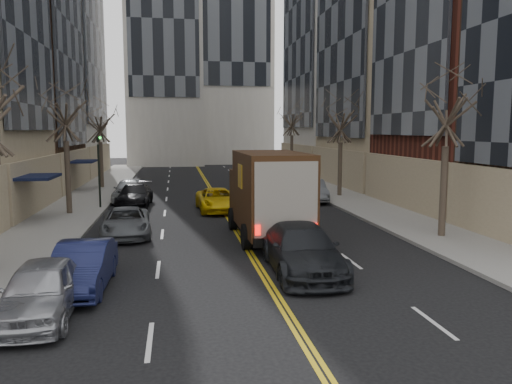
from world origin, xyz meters
The scene contains 22 objects.
ground centered at (0.00, 0.00, 0.00)m, with size 160.00×160.00×0.00m, color black.
sidewalk_left centered at (-9.00, 27.00, 0.07)m, with size 4.00×66.00×0.15m, color slate.
sidewalk_right centered at (9.00, 27.00, 0.07)m, with size 4.00×66.00×0.15m, color slate.
streetwall_right centered at (16.38, 32.20, 15.09)m, with size 12.26×49.00×34.00m.
tree_lf_mid centered at (-8.80, 20.00, 6.60)m, with size 3.20×3.20×8.91m.
tree_lf_far centered at (-8.80, 33.00, 6.02)m, with size 3.20×3.20×8.12m.
tree_rt_near centered at (8.80, 11.00, 6.45)m, with size 3.20×3.20×8.71m.
tree_rt_mid centered at (8.80, 25.00, 6.17)m, with size 3.20×3.20×8.32m.
tree_rt_far centered at (8.80, 40.00, 6.74)m, with size 3.20×3.20×9.11m.
traffic_signal centered at (-7.39, 22.00, 2.82)m, with size 0.29×0.26×4.70m.
ups_truck centered at (1.20, 12.27, 1.95)m, with size 3.00×7.11×3.87m.
observer_sedan centered at (1.35, 6.87, 0.80)m, with size 2.39×5.56×1.59m.
taxi centered at (-0.41, 20.23, 0.67)m, with size 2.24×4.85×1.35m, color #DCB409.
pedestrian centered at (2.12, 15.43, 0.89)m, with size 0.65×0.42×1.77m, color black.
parked_lf_a centered at (-6.30, 3.91, 0.74)m, with size 1.75×4.35×1.48m, color #A9AAB0.
parked_lf_b centered at (-5.67, 6.15, 0.71)m, with size 1.51×4.33×1.43m, color #12163A.
parked_lf_c centered at (-5.10, 13.81, 0.64)m, with size 2.13×4.62×1.28m, color #4F5257.
parked_lf_d centered at (-5.41, 22.99, 0.71)m, with size 2.00×4.92×1.43m, color black.
parked_lf_e centered at (-5.94, 25.19, 0.79)m, with size 1.87×4.65×1.59m, color #B3B7BB.
parked_rt_a centered at (6.30, 23.25, 0.74)m, with size 1.56×4.47×1.47m, color #55585D.
parked_rt_b centered at (5.10, 32.10, 0.79)m, with size 2.60×5.65×1.57m, color #ACAEB4.
parked_rt_c centered at (5.10, 33.00, 0.80)m, with size 2.24×5.51×1.60m, color black.
Camera 1 is at (-2.84, -9.17, 4.81)m, focal length 35.00 mm.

